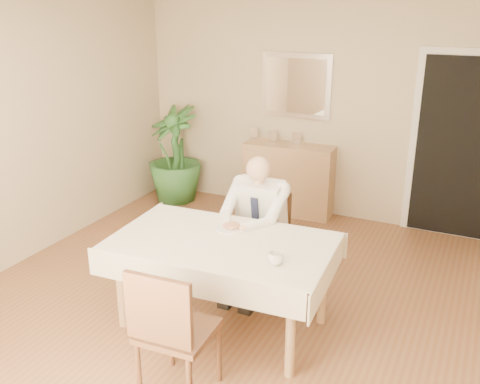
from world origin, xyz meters
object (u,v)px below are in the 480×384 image
at_px(seated_man, 253,221).
at_px(coffee_mug, 276,258).
at_px(chair_far, 265,232).
at_px(sideboard, 289,179).
at_px(chair_near, 170,327).
at_px(potted_palm, 174,154).
at_px(dining_table, 222,250).

xyz_separation_m(seated_man, coffee_mug, (0.52, -0.78, 0.11)).
height_order(chair_far, sideboard, sideboard).
xyz_separation_m(seated_man, sideboard, (-0.40, 1.94, -0.26)).
bearing_deg(seated_man, coffee_mug, -56.07).
distance_m(chair_near, potted_palm, 3.78).
xyz_separation_m(dining_table, sideboard, (-0.40, 2.53, -0.23)).
height_order(dining_table, chair_near, chair_near).
relative_size(seated_man, sideboard, 1.14).
relative_size(dining_table, chair_near, 1.84).
relative_size(seated_man, potted_palm, 1.00).
bearing_deg(chair_near, dining_table, 93.14).
bearing_deg(seated_man, potted_palm, 137.93).
height_order(seated_man, sideboard, seated_man).
distance_m(dining_table, sideboard, 2.57).
relative_size(chair_far, sideboard, 0.77).
bearing_deg(chair_far, chair_near, -94.39).
height_order(chair_far, chair_near, chair_near).
xyz_separation_m(coffee_mug, sideboard, (-0.92, 2.72, -0.36)).
height_order(dining_table, sideboard, sideboard).
xyz_separation_m(dining_table, coffee_mug, (0.52, -0.19, 0.13)).
xyz_separation_m(chair_far, sideboard, (-0.40, 1.66, -0.03)).
relative_size(chair_near, coffee_mug, 8.61).
height_order(seated_man, coffee_mug, seated_man).
distance_m(chair_near, sideboard, 3.48).
relative_size(sideboard, potted_palm, 0.87).
height_order(dining_table, chair_far, chair_far).
bearing_deg(coffee_mug, dining_table, 160.43).
relative_size(chair_far, coffee_mug, 7.50).
xyz_separation_m(coffee_mug, potted_palm, (-2.42, 2.49, -0.17)).
relative_size(coffee_mug, potted_palm, 0.09).
bearing_deg(seated_man, dining_table, -90.00).
distance_m(seated_man, potted_palm, 2.55).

